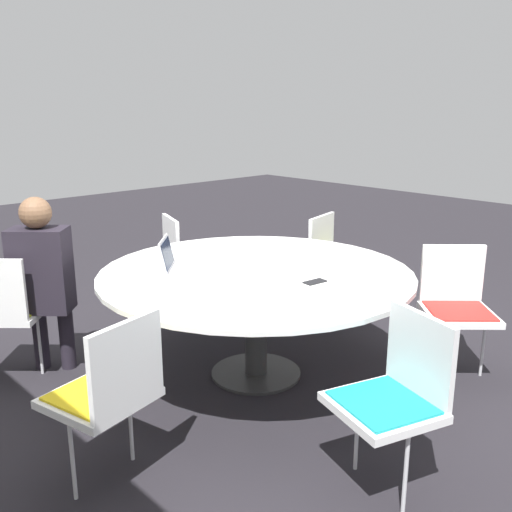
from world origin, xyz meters
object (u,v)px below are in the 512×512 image
at_px(chair_2, 396,389).
at_px(chair_4, 334,257).
at_px(chair_3, 456,300).
at_px(laptop, 177,263).
at_px(chair_0, 3,306).
at_px(chair_5, 186,256).
at_px(chair_1, 109,387).
at_px(cell_phone, 315,282).
at_px(person_0, 42,273).

xyz_separation_m(chair_2, chair_4, (1.66, -1.61, 0.00)).
height_order(chair_3, chair_4, same).
bearing_deg(laptop, chair_0, 93.47).
height_order(chair_4, chair_5, same).
bearing_deg(laptop, chair_1, 172.19).
relative_size(chair_4, cell_phone, 5.81).
height_order(chair_3, cell_phone, chair_3).
distance_m(chair_1, cell_phone, 1.38).
relative_size(chair_0, cell_phone, 5.81).
bearing_deg(cell_phone, chair_4, -56.08).
bearing_deg(chair_3, chair_5, -29.84).
height_order(chair_4, laptop, laptop).
height_order(chair_2, cell_phone, chair_2).
bearing_deg(laptop, chair_4, -45.28).
xyz_separation_m(chair_0, cell_phone, (-1.50, -1.31, 0.22)).
distance_m(chair_0, chair_1, 1.44).
bearing_deg(chair_4, chair_3, 64.05).
height_order(chair_1, cell_phone, chair_1).
xyz_separation_m(chair_4, laptop, (-0.02, 1.64, 0.27)).
bearing_deg(chair_2, chair_4, -26.39).
distance_m(chair_1, laptop, 1.19).
distance_m(chair_0, cell_phone, 2.00).
bearing_deg(chair_5, chair_0, -63.45).
height_order(chair_0, person_0, person_0).
bearing_deg(chair_5, cell_phone, 9.89).
relative_size(chair_5, laptop, 2.17).
bearing_deg(chair_3, chair_0, 2.78).
height_order(chair_1, person_0, person_0).
bearing_deg(person_0, chair_5, 56.21).
bearing_deg(chair_5, chair_4, 64.56).
height_order(chair_0, chair_2, same).
height_order(chair_2, laptop, laptop).
bearing_deg(chair_0, chair_4, 28.17).
relative_size(laptop, cell_phone, 2.68).
distance_m(chair_0, chair_3, 2.95).
height_order(laptop, cell_phone, laptop).
relative_size(chair_2, person_0, 0.71).
relative_size(chair_3, person_0, 0.71).
bearing_deg(chair_1, chair_0, 74.70).
xyz_separation_m(chair_0, chair_2, (-2.36, -0.88, 0.00)).
distance_m(chair_2, laptop, 1.66).
relative_size(chair_2, chair_4, 1.00).
bearing_deg(chair_0, laptop, 3.47).
relative_size(chair_2, laptop, 2.17).
distance_m(chair_5, laptop, 1.21).
xyz_separation_m(chair_4, cell_phone, (-0.79, 1.18, 0.22)).
bearing_deg(chair_5, chair_2, 3.88).
bearing_deg(chair_1, chair_3, -25.66).
bearing_deg(person_0, laptop, -0.98).
relative_size(chair_1, laptop, 2.17).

